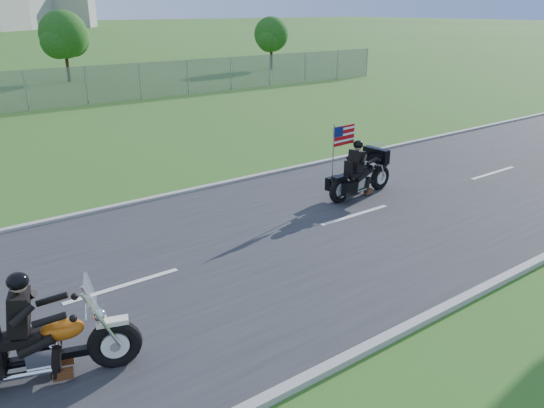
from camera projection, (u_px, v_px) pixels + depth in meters
ground at (216, 259)px, 10.94m from camera, size 420.00×420.00×0.00m
road at (216, 258)px, 10.94m from camera, size 120.00×8.00×0.04m
curb_north at (137, 202)px, 13.98m from camera, size 120.00×0.18×0.12m
curb_south at (356, 354)px, 7.87m from camera, size 120.00×0.18×0.12m
tree_fence_near at (64, 37)px, 35.92m from camera, size 3.52×3.28×4.75m
tree_fence_far at (271, 36)px, 43.42m from camera, size 3.08×2.87×4.20m
motorcycle_lead at (44, 347)px, 7.22m from camera, size 2.47×1.15×1.71m
motorcycle_follow at (361, 177)px, 14.38m from camera, size 2.40×0.80×2.00m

